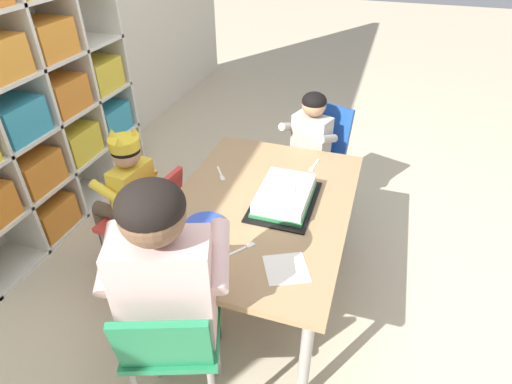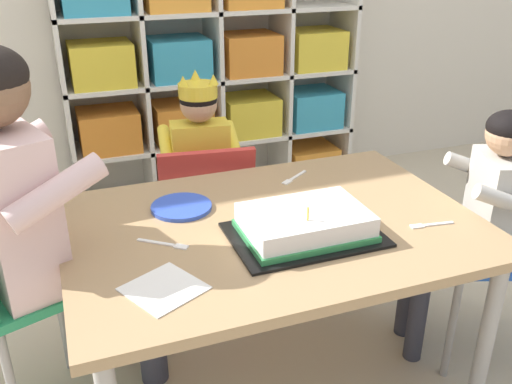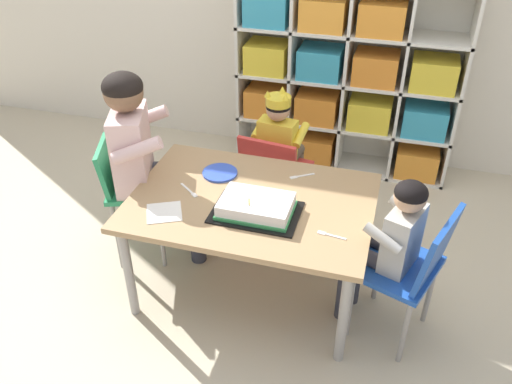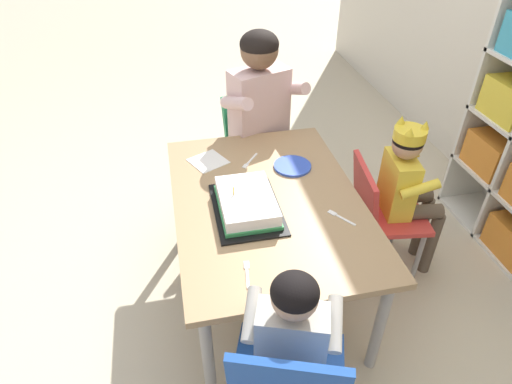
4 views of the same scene
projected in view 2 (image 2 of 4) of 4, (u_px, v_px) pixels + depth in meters
name	position (u px, v px, depth m)	size (l,w,h in m)	color
ground	(271.00, 376.00, 1.78)	(16.00, 16.00, 0.00)	beige
storage_cubby_shelf	(211.00, 44.00, 2.69)	(1.44, 0.31, 1.59)	silver
activity_table	(273.00, 239.00, 1.57)	(1.13, 0.79, 0.55)	#A37F56
classroom_chair_blue	(205.00, 200.00, 2.09)	(0.40, 0.36, 0.61)	red
child_with_crown	(199.00, 153.00, 2.12)	(0.32, 0.32, 0.83)	yellow
classroom_chair_adult_side	(9.00, 290.00, 1.45)	(0.39, 0.40, 0.69)	#238451
adult_helper_seated	(36.00, 201.00, 1.42)	(0.48, 0.46, 1.06)	beige
classroom_chair_guest_side	(508.00, 235.00, 1.74)	(0.44, 0.44, 0.71)	#1E4CA8
guest_at_table_side	(479.00, 205.00, 1.70)	(0.34, 0.34, 0.82)	#B2ADA3
birthday_cake_on_tray	(305.00, 225.00, 1.46)	(0.39, 0.27, 0.11)	black
paper_plate_stack	(181.00, 207.00, 1.62)	(0.18, 0.18, 0.01)	blue
paper_napkin_square	(164.00, 288.00, 1.25)	(0.15, 0.15, 0.00)	white
fork_beside_plate_stack	(293.00, 178.00, 1.82)	(0.12, 0.09, 0.00)	white
fork_by_napkin	(429.00, 225.00, 1.53)	(0.13, 0.03, 0.00)	white
fork_near_cake_tray	(166.00, 244.00, 1.43)	(0.12, 0.10, 0.00)	white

